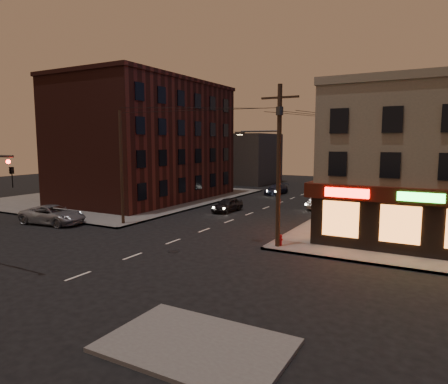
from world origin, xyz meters
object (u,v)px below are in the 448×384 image
Objects in this scene: sedan_mid at (319,201)px; fire_hydrant at (280,239)px; suv_cross at (53,215)px; sedan_far at (276,189)px; sedan_near at (227,205)px.

fire_hydrant is at bearing -86.29° from sedan_mid.
suv_cross is 1.26× the size of sedan_far.
fire_hydrant is at bearing -63.94° from sedan_far.
suv_cross is 15.50m from sedan_near.
sedan_near is 0.89× the size of sedan_mid.
suv_cross is 1.26× the size of sedan_mid.
sedan_far is at bearing 129.93° from sedan_mid.
suv_cross reaches higher than sedan_mid.
sedan_mid is (16.93, 18.22, -0.04)m from suv_cross.
sedan_far reaches higher than fire_hydrant.
sedan_near is (9.72, 12.07, -0.10)m from suv_cross.
sedan_near is at bearing 132.65° from fire_hydrant.
sedan_near is 0.89× the size of sedan_far.
sedan_near is 14.46m from sedan_far.
suv_cross is at bearing -136.48° from sedan_mid.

